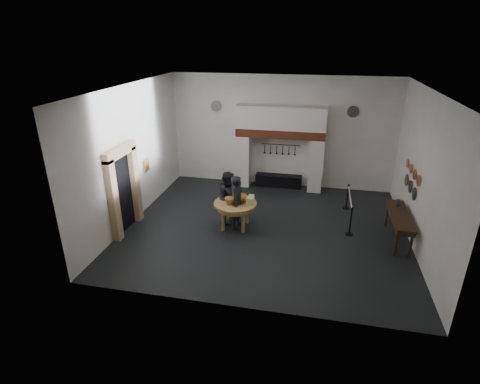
% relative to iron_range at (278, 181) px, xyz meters
% --- Properties ---
extents(floor, '(9.00, 8.00, 0.02)m').
position_rel_iron_range_xyz_m(floor, '(0.00, -3.72, -0.25)').
color(floor, black).
rests_on(floor, ground).
extents(ceiling, '(9.00, 8.00, 0.02)m').
position_rel_iron_range_xyz_m(ceiling, '(0.00, -3.72, 4.25)').
color(ceiling, silver).
rests_on(ceiling, wall_back).
extents(wall_back, '(9.00, 0.02, 4.50)m').
position_rel_iron_range_xyz_m(wall_back, '(0.00, 0.28, 2.00)').
color(wall_back, white).
rests_on(wall_back, floor).
extents(wall_front, '(9.00, 0.02, 4.50)m').
position_rel_iron_range_xyz_m(wall_front, '(0.00, -7.72, 2.00)').
color(wall_front, white).
rests_on(wall_front, floor).
extents(wall_left, '(0.02, 8.00, 4.50)m').
position_rel_iron_range_xyz_m(wall_left, '(-4.50, -3.72, 2.00)').
color(wall_left, white).
rests_on(wall_left, floor).
extents(wall_right, '(0.02, 8.00, 4.50)m').
position_rel_iron_range_xyz_m(wall_right, '(4.50, -3.72, 2.00)').
color(wall_right, white).
rests_on(wall_right, floor).
extents(chimney_pier_left, '(0.55, 0.70, 2.15)m').
position_rel_iron_range_xyz_m(chimney_pier_left, '(-1.48, -0.07, 0.82)').
color(chimney_pier_left, silver).
rests_on(chimney_pier_left, floor).
extents(chimney_pier_right, '(0.55, 0.70, 2.15)m').
position_rel_iron_range_xyz_m(chimney_pier_right, '(1.48, -0.07, 0.82)').
color(chimney_pier_right, silver).
rests_on(chimney_pier_right, floor).
extents(hearth_brick_band, '(3.50, 0.72, 0.32)m').
position_rel_iron_range_xyz_m(hearth_brick_band, '(0.00, -0.07, 2.06)').
color(hearth_brick_band, '#9E442B').
rests_on(hearth_brick_band, chimney_pier_left).
extents(chimney_hood, '(3.50, 0.70, 0.90)m').
position_rel_iron_range_xyz_m(chimney_hood, '(0.00, -0.07, 2.67)').
color(chimney_hood, silver).
rests_on(chimney_hood, hearth_brick_band).
extents(iron_range, '(1.90, 0.45, 0.50)m').
position_rel_iron_range_xyz_m(iron_range, '(0.00, 0.00, 0.00)').
color(iron_range, black).
rests_on(iron_range, floor).
extents(utensil_rail, '(1.60, 0.02, 0.02)m').
position_rel_iron_range_xyz_m(utensil_rail, '(0.00, 0.20, 1.50)').
color(utensil_rail, black).
rests_on(utensil_rail, wall_back).
extents(door_recess, '(0.04, 1.10, 2.50)m').
position_rel_iron_range_xyz_m(door_recess, '(-4.47, -4.72, 1.00)').
color(door_recess, black).
rests_on(door_recess, floor).
extents(door_jamb_near, '(0.22, 0.30, 2.60)m').
position_rel_iron_range_xyz_m(door_jamb_near, '(-4.38, -5.42, 1.05)').
color(door_jamb_near, tan).
rests_on(door_jamb_near, floor).
extents(door_jamb_far, '(0.22, 0.30, 2.60)m').
position_rel_iron_range_xyz_m(door_jamb_far, '(-4.38, -4.02, 1.05)').
color(door_jamb_far, tan).
rests_on(door_jamb_far, floor).
extents(door_lintel, '(0.22, 1.70, 0.30)m').
position_rel_iron_range_xyz_m(door_lintel, '(-4.38, -4.72, 2.40)').
color(door_lintel, tan).
rests_on(door_lintel, door_jamb_near).
extents(wall_plaque, '(0.05, 0.34, 0.44)m').
position_rel_iron_range_xyz_m(wall_plaque, '(-4.45, -2.92, 1.35)').
color(wall_plaque, gold).
rests_on(wall_plaque, wall_left).
extents(work_table, '(1.77, 1.77, 0.07)m').
position_rel_iron_range_xyz_m(work_table, '(-0.99, -3.85, 0.59)').
color(work_table, tan).
rests_on(work_table, floor).
extents(pumpkin, '(0.36, 0.36, 0.31)m').
position_rel_iron_range_xyz_m(pumpkin, '(-0.79, -3.75, 0.78)').
color(pumpkin, orange).
rests_on(pumpkin, work_table).
extents(cheese_block_big, '(0.22, 0.22, 0.24)m').
position_rel_iron_range_xyz_m(cheese_block_big, '(-0.49, -3.90, 0.74)').
color(cheese_block_big, '#E3E488').
rests_on(cheese_block_big, work_table).
extents(cheese_block_small, '(0.18, 0.18, 0.20)m').
position_rel_iron_range_xyz_m(cheese_block_small, '(-0.51, -3.60, 0.72)').
color(cheese_block_small, '#E1CE87').
rests_on(cheese_block_small, work_table).
extents(wicker_basket, '(0.40, 0.40, 0.22)m').
position_rel_iron_range_xyz_m(wicker_basket, '(-1.14, -4.00, 0.73)').
color(wicker_basket, '#A1703B').
rests_on(wicker_basket, work_table).
extents(bread_loaf, '(0.31, 0.18, 0.13)m').
position_rel_iron_range_xyz_m(bread_loaf, '(-1.09, -3.50, 0.69)').
color(bread_loaf, '#AB753C').
rests_on(bread_loaf, work_table).
extents(visitor_near, '(0.55, 0.73, 1.82)m').
position_rel_iron_range_xyz_m(visitor_near, '(-0.90, -3.90, 0.66)').
color(visitor_near, black).
rests_on(visitor_near, floor).
extents(visitor_far, '(0.88, 1.02, 1.79)m').
position_rel_iron_range_xyz_m(visitor_far, '(-1.30, -3.50, 0.64)').
color(visitor_far, black).
rests_on(visitor_far, floor).
extents(side_table, '(0.55, 2.20, 0.06)m').
position_rel_iron_range_xyz_m(side_table, '(4.10, -3.68, 0.62)').
color(side_table, '#362013').
rests_on(side_table, floor).
extents(pewter_jug, '(0.12, 0.12, 0.22)m').
position_rel_iron_range_xyz_m(pewter_jug, '(4.10, -3.08, 0.76)').
color(pewter_jug, '#444449').
rests_on(pewter_jug, side_table).
extents(copper_pan_a, '(0.03, 0.34, 0.34)m').
position_rel_iron_range_xyz_m(copper_pan_a, '(4.46, -3.52, 1.70)').
color(copper_pan_a, '#C6662D').
rests_on(copper_pan_a, wall_right).
extents(copper_pan_b, '(0.03, 0.32, 0.32)m').
position_rel_iron_range_xyz_m(copper_pan_b, '(4.46, -2.97, 1.70)').
color(copper_pan_b, '#C6662D').
rests_on(copper_pan_b, wall_right).
extents(copper_pan_c, '(0.03, 0.30, 0.30)m').
position_rel_iron_range_xyz_m(copper_pan_c, '(4.46, -2.42, 1.70)').
color(copper_pan_c, '#C6662D').
rests_on(copper_pan_c, wall_right).
extents(copper_pan_d, '(0.03, 0.28, 0.28)m').
position_rel_iron_range_xyz_m(copper_pan_d, '(4.46, -1.87, 1.70)').
color(copper_pan_d, '#C6662D').
rests_on(copper_pan_d, wall_right).
extents(pewter_plate_left, '(0.03, 0.40, 0.40)m').
position_rel_iron_range_xyz_m(pewter_plate_left, '(4.46, -3.32, 1.20)').
color(pewter_plate_left, '#4C4C51').
rests_on(pewter_plate_left, wall_right).
extents(pewter_plate_mid, '(0.03, 0.40, 0.40)m').
position_rel_iron_range_xyz_m(pewter_plate_mid, '(4.46, -2.72, 1.20)').
color(pewter_plate_mid, '#4C4C51').
rests_on(pewter_plate_mid, wall_right).
extents(pewter_plate_right, '(0.03, 0.40, 0.40)m').
position_rel_iron_range_xyz_m(pewter_plate_right, '(4.46, -2.12, 1.20)').
color(pewter_plate_right, '#4C4C51').
rests_on(pewter_plate_right, wall_right).
extents(pewter_plate_back_left, '(0.44, 0.03, 0.44)m').
position_rel_iron_range_xyz_m(pewter_plate_back_left, '(-2.70, 0.24, 2.95)').
color(pewter_plate_back_left, '#4C4C51').
rests_on(pewter_plate_back_left, wall_back).
extents(pewter_plate_back_right, '(0.44, 0.03, 0.44)m').
position_rel_iron_range_xyz_m(pewter_plate_back_right, '(2.70, 0.24, 2.95)').
color(pewter_plate_back_right, '#4C4C51').
rests_on(pewter_plate_back_right, wall_back).
extents(barrier_post_near, '(0.05, 0.05, 0.90)m').
position_rel_iron_range_xyz_m(barrier_post_near, '(2.69, -3.63, 0.20)').
color(barrier_post_near, black).
rests_on(barrier_post_near, floor).
extents(barrier_post_far, '(0.05, 0.05, 0.90)m').
position_rel_iron_range_xyz_m(barrier_post_far, '(2.69, -1.63, 0.20)').
color(barrier_post_far, black).
rests_on(barrier_post_far, floor).
extents(barrier_rope, '(0.04, 2.00, 0.04)m').
position_rel_iron_range_xyz_m(barrier_rope, '(2.69, -2.63, 0.60)').
color(barrier_rope, white).
rests_on(barrier_rope, barrier_post_near).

